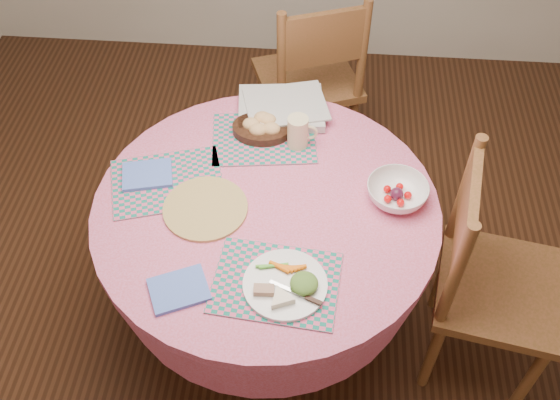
{
  "coord_description": "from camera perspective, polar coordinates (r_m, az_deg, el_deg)",
  "views": [
    {
      "loc": [
        0.17,
        -1.44,
        2.42
      ],
      "look_at": [
        0.05,
        0.0,
        0.78
      ],
      "focal_mm": 40.0,
      "sensor_mm": 36.0,
      "label": 1
    }
  ],
  "objects": [
    {
      "name": "ground",
      "position": [
        2.82,
        -1.03,
        -10.44
      ],
      "size": [
        4.0,
        4.0,
        0.0
      ],
      "primitive_type": "plane",
      "color": "#331C0F",
      "rests_on": "ground"
    },
    {
      "name": "dining_table",
      "position": [
        2.36,
        -1.21,
        -3.52
      ],
      "size": [
        1.24,
        1.24,
        0.75
      ],
      "color": "pink",
      "rests_on": "ground"
    },
    {
      "name": "chair_right",
      "position": [
        2.41,
        18.4,
        -6.75
      ],
      "size": [
        0.53,
        0.55,
        1.02
      ],
      "rotation": [
        0.0,
        0.0,
        1.38
      ],
      "color": "brown",
      "rests_on": "ground"
    },
    {
      "name": "chair_back",
      "position": [
        3.1,
        2.87,
        10.99
      ],
      "size": [
        0.59,
        0.58,
        1.01
      ],
      "rotation": [
        0.0,
        0.0,
        3.5
      ],
      "color": "brown",
      "rests_on": "ground"
    },
    {
      "name": "placemat_front",
      "position": [
        2.01,
        -0.37,
        -7.55
      ],
      "size": [
        0.43,
        0.34,
        0.01
      ],
      "primitive_type": "cube",
      "rotation": [
        0.0,
        0.0,
        -0.09
      ],
      "color": "#147463",
      "rests_on": "dining_table"
    },
    {
      "name": "placemat_left",
      "position": [
        2.32,
        -10.27,
        1.66
      ],
      "size": [
        0.47,
        0.4,
        0.01
      ],
      "primitive_type": "cube",
      "rotation": [
        0.0,
        0.0,
        0.29
      ],
      "color": "#147463",
      "rests_on": "dining_table"
    },
    {
      "name": "placemat_back",
      "position": [
        2.45,
        -1.47,
        5.68
      ],
      "size": [
        0.44,
        0.35,
        0.01
      ],
      "primitive_type": "cube",
      "rotation": [
        0.0,
        0.0,
        0.13
      ],
      "color": "#147463",
      "rests_on": "dining_table"
    },
    {
      "name": "wicker_trivet",
      "position": [
        2.21,
        -6.84,
        -0.75
      ],
      "size": [
        0.3,
        0.3,
        0.01
      ],
      "primitive_type": "cylinder",
      "color": "#AB8C4A",
      "rests_on": "dining_table"
    },
    {
      "name": "napkin_near",
      "position": [
        2.01,
        -9.23,
        -8.08
      ],
      "size": [
        0.22,
        0.2,
        0.01
      ],
      "primitive_type": "cube",
      "rotation": [
        0.0,
        0.0,
        0.43
      ],
      "color": "#4F6FCD",
      "rests_on": "dining_table"
    },
    {
      "name": "napkin_far",
      "position": [
        2.34,
        -12.04,
        2.28
      ],
      "size": [
        0.21,
        0.18,
        0.01
      ],
      "primitive_type": "cube",
      "rotation": [
        0.0,
        0.0,
        0.24
      ],
      "color": "#4F6FCD",
      "rests_on": "placemat_left"
    },
    {
      "name": "dinner_plate",
      "position": [
        1.98,
        0.66,
        -7.74
      ],
      "size": [
        0.27,
        0.27,
        0.05
      ],
      "rotation": [
        0.0,
        0.0,
        0.05
      ],
      "color": "white",
      "rests_on": "placemat_front"
    },
    {
      "name": "bread_bowl",
      "position": [
        2.45,
        -1.67,
        6.74
      ],
      "size": [
        0.23,
        0.23,
        0.08
      ],
      "color": "black",
      "rests_on": "placemat_back"
    },
    {
      "name": "latte_mug",
      "position": [
        2.38,
        1.7,
        6.25
      ],
      "size": [
        0.12,
        0.08,
        0.13
      ],
      "color": "beige",
      "rests_on": "placemat_back"
    },
    {
      "name": "fruit_bowl",
      "position": [
        2.24,
        10.65,
        0.68
      ],
      "size": [
        0.24,
        0.24,
        0.07
      ],
      "rotation": [
        0.0,
        0.0,
        0.1
      ],
      "color": "white",
      "rests_on": "dining_table"
    },
    {
      "name": "newspaper_stack",
      "position": [
        2.55,
        0.16,
        8.45
      ],
      "size": [
        0.39,
        0.33,
        0.04
      ],
      "rotation": [
        0.0,
        0.0,
        0.11
      ],
      "color": "silver",
      "rests_on": "dining_table"
    }
  ]
}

